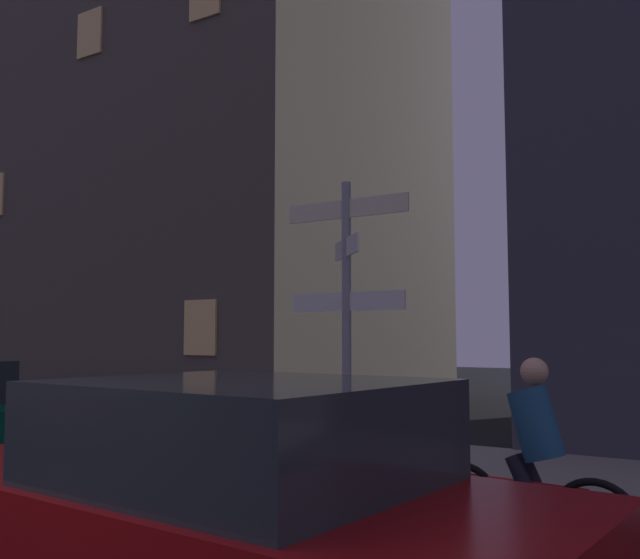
{
  "coord_description": "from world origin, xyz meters",
  "views": [
    {
      "loc": [
        3.35,
        -1.41,
        1.76
      ],
      "look_at": [
        -1.51,
        6.13,
        2.52
      ],
      "focal_mm": 39.34,
      "sensor_mm": 36.0,
      "label": 1
    }
  ],
  "objects": [
    {
      "name": "sidewalk_kerb",
      "position": [
        0.0,
        7.38,
        0.07
      ],
      "size": [
        40.0,
        3.14,
        0.14
      ],
      "primitive_type": "cube",
      "color": "gray",
      "rests_on": "ground_plane"
    },
    {
      "name": "signpost",
      "position": [
        -1.25,
        6.37,
        2.32
      ],
      "size": [
        1.79,
        0.82,
        3.66
      ],
      "color": "gray",
      "rests_on": "sidewalk_kerb"
    },
    {
      "name": "car_near_left",
      "position": [
        0.71,
        1.63,
        0.8
      ],
      "size": [
        4.42,
        2.26,
        1.53
      ],
      "color": "maroon",
      "rests_on": "ground_plane"
    },
    {
      "name": "cyclist",
      "position": [
        1.69,
        4.26,
        0.75
      ],
      "size": [
        1.81,
        0.37,
        1.61
      ],
      "color": "black",
      "rests_on": "ground_plane"
    },
    {
      "name": "building_left_block",
      "position": [
        -10.98,
        14.83,
        9.05
      ],
      "size": [
        11.78,
        9.77,
        18.1
      ],
      "color": "#4C443D",
      "rests_on": "ground_plane"
    }
  ]
}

